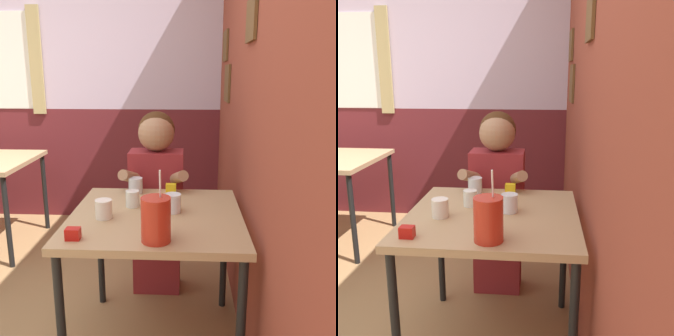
# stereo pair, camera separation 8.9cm
# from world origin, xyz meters

# --- Properties ---
(brick_wall_right) EXTENTS (0.08, 4.27, 2.70)m
(brick_wall_right) POSITION_xyz_m (1.51, 1.14, 1.35)
(brick_wall_right) COLOR brown
(brick_wall_right) RESTS_ON ground_plane
(back_wall) EXTENTS (5.96, 0.09, 2.70)m
(back_wall) POSITION_xyz_m (-0.02, 2.30, 1.36)
(back_wall) COLOR silver
(back_wall) RESTS_ON ground_plane
(main_table) EXTENTS (0.84, 0.82, 0.75)m
(main_table) POSITION_xyz_m (1.02, 0.40, 0.68)
(main_table) COLOR tan
(main_table) RESTS_ON ground_plane
(person_seated) EXTENTS (0.42, 0.42, 1.20)m
(person_seated) POSITION_xyz_m (0.97, 0.96, 0.66)
(person_seated) COLOR maroon
(person_seated) RESTS_ON ground_plane
(cocktail_pitcher) EXTENTS (0.12, 0.12, 0.31)m
(cocktail_pitcher) POSITION_xyz_m (1.04, 0.09, 0.85)
(cocktail_pitcher) COLOR #B22819
(cocktail_pitcher) RESTS_ON main_table
(glass_near_pitcher) EXTENTS (0.08, 0.08, 0.09)m
(glass_near_pitcher) POSITION_xyz_m (1.10, 0.43, 0.80)
(glass_near_pitcher) COLOR silver
(glass_near_pitcher) RESTS_ON main_table
(glass_center) EXTENTS (0.07, 0.07, 0.09)m
(glass_center) POSITION_xyz_m (0.89, 0.50, 0.80)
(glass_center) COLOR silver
(glass_center) RESTS_ON main_table
(glass_far_side) EXTENTS (0.08, 0.08, 0.09)m
(glass_far_side) POSITION_xyz_m (0.77, 0.33, 0.80)
(glass_far_side) COLOR silver
(glass_far_side) RESTS_ON main_table
(glass_by_brick) EXTENTS (0.08, 0.08, 0.09)m
(glass_by_brick) POSITION_xyz_m (0.87, 0.73, 0.80)
(glass_by_brick) COLOR silver
(glass_by_brick) RESTS_ON main_table
(condiment_ketchup) EXTENTS (0.06, 0.04, 0.05)m
(condiment_ketchup) POSITION_xyz_m (0.70, 0.08, 0.78)
(condiment_ketchup) COLOR #B7140F
(condiment_ketchup) RESTS_ON main_table
(condiment_mustard) EXTENTS (0.06, 0.04, 0.05)m
(condiment_mustard) POSITION_xyz_m (1.08, 0.75, 0.78)
(condiment_mustard) COLOR yellow
(condiment_mustard) RESTS_ON main_table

